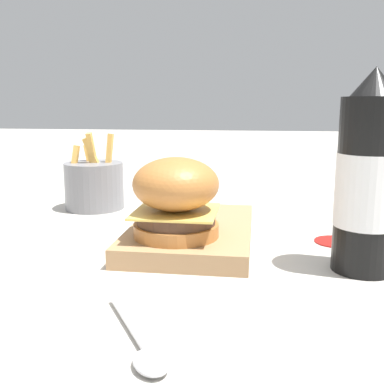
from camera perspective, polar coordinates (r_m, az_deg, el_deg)
The scene contains 7 objects.
ground_plane at distance 0.65m, azimuth 0.76°, elevation -7.69°, with size 6.00×6.00×0.00m, color #B7B2A8.
serving_board at distance 0.70m, azimuth -0.00°, elevation -5.12°, with size 0.29×0.18×0.03m.
burger at distance 0.62m, azimuth -2.06°, elevation -0.61°, with size 0.12×0.12×0.11m.
ketchup_bottle at distance 0.59m, azimuth 21.44°, elevation 1.24°, with size 0.08×0.08×0.25m.
fries_basket at distance 0.93m, azimuth -12.30°, elevation 0.94°, with size 0.12×0.12×0.15m.
spoon at distance 0.40m, azimuth -5.97°, elevation -19.15°, with size 0.14×0.10×0.01m.
ketchup_puddle at distance 0.73m, azimuth 17.71°, elevation -5.96°, with size 0.06×0.06×0.00m.
Camera 1 is at (0.61, 0.08, 0.21)m, focal length 42.00 mm.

